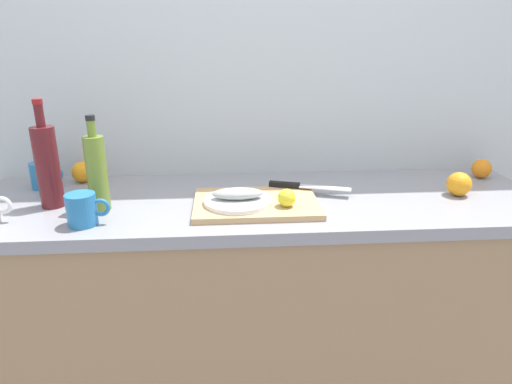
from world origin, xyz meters
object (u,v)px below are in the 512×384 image
object	(u,v)px
fish_fillet	(238,193)
coffee_mug_1	(83,209)
coffee_mug_0	(43,175)
olive_oil_bottle	(97,172)
orange_0	(83,172)
cutting_board	(256,203)
white_plate	(238,201)
lemon_0	(287,198)
wine_bottle	(47,165)
chef_knife	(299,186)

from	to	relation	value
fish_fillet	coffee_mug_1	world-z (taller)	coffee_mug_1
fish_fillet	coffee_mug_0	distance (m)	0.76
olive_oil_bottle	orange_0	xyz separation A→B (m)	(-0.14, 0.30, -0.09)
cutting_board	white_plate	bearing A→B (deg)	-163.13
orange_0	lemon_0	bearing A→B (deg)	-26.44
cutting_board	coffee_mug_1	distance (m)	0.54
lemon_0	fish_fillet	bearing A→B (deg)	165.18
white_plate	lemon_0	xyz separation A→B (m)	(0.15, -0.04, 0.02)
fish_fillet	wine_bottle	distance (m)	0.62
coffee_mug_1	fish_fillet	bearing A→B (deg)	11.61
cutting_board	olive_oil_bottle	size ratio (longest dim) A/B	1.33
wine_bottle	orange_0	bearing A→B (deg)	84.82
lemon_0	coffee_mug_1	size ratio (longest dim) A/B	0.45
wine_bottle	coffee_mug_1	world-z (taller)	wine_bottle
lemon_0	olive_oil_bottle	size ratio (longest dim) A/B	0.19
white_plate	orange_0	size ratio (longest dim) A/B	2.79
fish_fillet	coffee_mug_0	size ratio (longest dim) A/B	1.42
cutting_board	lemon_0	bearing A→B (deg)	-32.36
white_plate	orange_0	bearing A→B (deg)	150.83
wine_bottle	chef_knife	bearing A→B (deg)	4.28
fish_fillet	chef_knife	bearing A→B (deg)	30.74
coffee_mug_0	white_plate	bearing A→B (deg)	-20.36
chef_knife	coffee_mug_1	xyz separation A→B (m)	(-0.68, -0.23, 0.02)
white_plate	orange_0	world-z (taller)	orange_0
chef_knife	olive_oil_bottle	size ratio (longest dim) A/B	0.93
coffee_mug_0	orange_0	size ratio (longest dim) A/B	1.47
cutting_board	wine_bottle	distance (m)	0.68
olive_oil_bottle	orange_0	size ratio (longest dim) A/B	3.84
fish_fillet	lemon_0	bearing A→B (deg)	-14.82
white_plate	coffee_mug_0	distance (m)	0.76
fish_fillet	orange_0	xyz separation A→B (m)	(-0.58, 0.33, -0.01)
fish_fillet	coffee_mug_0	bearing A→B (deg)	159.64
cutting_board	orange_0	xyz separation A→B (m)	(-0.64, 0.31, 0.03)
chef_knife	lemon_0	bearing A→B (deg)	-93.82
coffee_mug_1	orange_0	world-z (taller)	coffee_mug_1
olive_oil_bottle	chef_knife	bearing A→B (deg)	8.71
olive_oil_bottle	wine_bottle	size ratio (longest dim) A/B	0.87
white_plate	fish_fillet	distance (m)	0.03
fish_fillet	coffee_mug_1	size ratio (longest dim) A/B	1.31
coffee_mug_0	lemon_0	bearing A→B (deg)	-19.40
fish_fillet	white_plate	bearing A→B (deg)	0.00
white_plate	wine_bottle	bearing A→B (deg)	173.40
wine_bottle	coffee_mug_1	distance (m)	0.24
coffee_mug_0	coffee_mug_1	xyz separation A→B (m)	(0.25, -0.36, -0.00)
cutting_board	olive_oil_bottle	bearing A→B (deg)	178.64
cutting_board	wine_bottle	size ratio (longest dim) A/B	1.16
wine_bottle	fish_fillet	bearing A→B (deg)	-6.60
coffee_mug_1	orange_0	bearing A→B (deg)	106.25
cutting_board	lemon_0	size ratio (longest dim) A/B	7.08
white_plate	coffee_mug_0	xyz separation A→B (m)	(-0.71, 0.26, 0.02)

